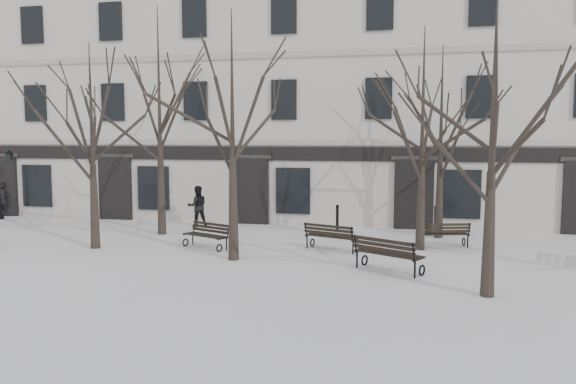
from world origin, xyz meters
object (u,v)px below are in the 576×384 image
(tree_2, at_px, (493,108))
(bench_4, at_px, (443,233))
(bench_1, at_px, (331,236))
(bench_3, at_px, (207,234))
(tree_1, at_px, (232,105))
(lamp_post, at_px, (2,179))
(tree_0, at_px, (91,121))
(bench_2, at_px, (387,253))

(tree_2, relative_size, bench_4, 3.86)
(bench_1, relative_size, bench_3, 1.07)
(tree_1, relative_size, lamp_post, 2.37)
(tree_0, bearing_deg, bench_4, 12.61)
(tree_0, relative_size, bench_3, 3.85)
(bench_2, bearing_deg, tree_2, 170.96)
(bench_2, distance_m, bench_4, 4.44)
(tree_0, xyz_separation_m, tree_2, (12.39, -3.41, 0.13))
(bench_4, bearing_deg, tree_2, 80.20)
(tree_2, relative_size, bench_1, 3.70)
(tree_0, height_order, bench_1, tree_0)
(tree_1, bearing_deg, tree_2, -19.97)
(tree_1, xyz_separation_m, tree_2, (7.17, -2.60, -0.30))
(tree_2, distance_m, bench_2, 5.02)
(tree_1, xyz_separation_m, bench_3, (-1.47, 1.61, -4.30))
(bench_3, distance_m, bench_4, 8.18)
(bench_1, xyz_separation_m, lamp_post, (-15.90, 4.12, 1.36))
(tree_1, bearing_deg, lamp_post, 154.86)
(tree_2, bearing_deg, bench_3, 154.00)
(bench_3, height_order, bench_4, bench_4)
(lamp_post, bearing_deg, bench_1, -14.54)
(bench_2, height_order, bench_4, bench_2)
(bench_1, bearing_deg, tree_1, 56.90)
(tree_1, bearing_deg, bench_1, 36.10)
(bench_4, bearing_deg, tree_0, -3.43)
(tree_0, bearing_deg, bench_1, 8.71)
(tree_1, height_order, bench_1, tree_1)
(bench_2, distance_m, lamp_post, 19.14)
(bench_4, distance_m, lamp_post, 19.85)
(tree_0, distance_m, tree_1, 5.30)
(tree_0, distance_m, bench_1, 8.97)
(bench_1, bearing_deg, bench_4, -138.63)
(bench_2, bearing_deg, bench_1, -24.07)
(tree_2, bearing_deg, tree_1, 160.03)
(tree_1, relative_size, bench_3, 4.23)
(tree_0, distance_m, bench_4, 12.63)
(tree_2, distance_m, bench_3, 10.41)
(bench_2, distance_m, bench_3, 6.60)
(bench_4, bearing_deg, bench_1, 4.53)
(tree_1, height_order, bench_2, tree_1)
(bench_2, xyz_separation_m, bench_4, (1.77, 4.07, -0.06))
(bench_1, bearing_deg, lamp_post, 6.26)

